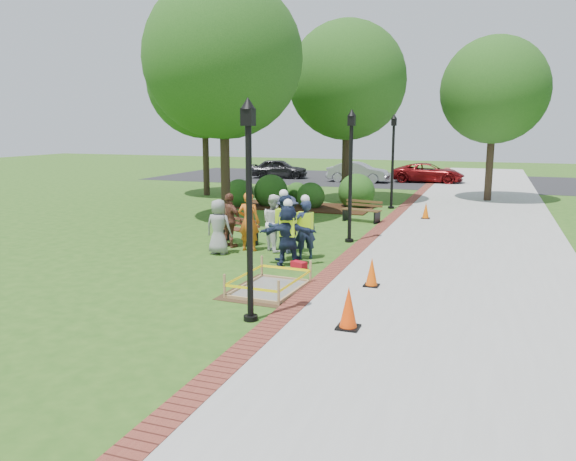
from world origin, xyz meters
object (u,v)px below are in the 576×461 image
(hivis_worker_b, at_px, (305,227))
(hivis_worker_a, at_px, (288,233))
(bench_near, at_px, (239,235))
(cone_front, at_px, (348,309))
(hivis_worker_c, at_px, (284,226))
(wet_concrete_pad, at_px, (270,280))
(lamp_near, at_px, (249,194))

(hivis_worker_b, bearing_deg, hivis_worker_a, -101.88)
(hivis_worker_a, relative_size, hivis_worker_b, 0.99)
(bench_near, xyz_separation_m, cone_front, (5.22, -6.41, 0.15))
(cone_front, bearing_deg, hivis_worker_a, 123.01)
(bench_near, height_order, cone_front, cone_front)
(hivis_worker_c, bearing_deg, wet_concrete_pad, -75.90)
(hivis_worker_a, xyz_separation_m, hivis_worker_b, (0.19, 0.89, 0.01))
(wet_concrete_pad, bearing_deg, hivis_worker_a, 99.59)
(wet_concrete_pad, height_order, lamp_near, lamp_near)
(hivis_worker_a, bearing_deg, lamp_near, -79.52)
(wet_concrete_pad, relative_size, hivis_worker_a, 1.30)
(cone_front, height_order, hivis_worker_b, hivis_worker_b)
(bench_near, distance_m, lamp_near, 7.70)
(bench_near, distance_m, hivis_worker_a, 3.42)
(wet_concrete_pad, height_order, cone_front, cone_front)
(hivis_worker_a, bearing_deg, hivis_worker_c, 120.51)
(wet_concrete_pad, xyz_separation_m, hivis_worker_a, (-0.39, 2.33, 0.68))
(hivis_worker_b, xyz_separation_m, hivis_worker_c, (-0.52, -0.33, 0.07))
(bench_near, distance_m, cone_front, 8.27)
(hivis_worker_b, bearing_deg, lamp_near, -83.29)
(lamp_near, height_order, hivis_worker_a, lamp_near)
(hivis_worker_a, bearing_deg, wet_concrete_pad, -80.41)
(cone_front, relative_size, hivis_worker_a, 0.45)
(bench_near, bearing_deg, cone_front, -50.85)
(lamp_near, bearing_deg, hivis_worker_c, 103.04)
(hivis_worker_b, bearing_deg, bench_near, 153.55)
(hivis_worker_a, relative_size, hivis_worker_c, 0.91)
(wet_concrete_pad, bearing_deg, cone_front, -38.49)
(wet_concrete_pad, height_order, bench_near, bench_near)
(cone_front, xyz_separation_m, hivis_worker_b, (-2.53, 5.07, 0.52))
(bench_near, relative_size, hivis_worker_a, 0.84)
(hivis_worker_b, bearing_deg, hivis_worker_c, -148.02)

